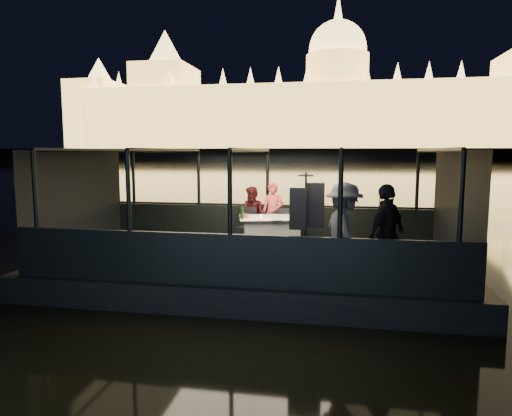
% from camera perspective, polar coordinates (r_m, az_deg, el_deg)
% --- Properties ---
extents(river_water, '(500.00, 500.00, 0.00)m').
position_cam_1_polar(river_water, '(89.36, 9.27, 5.14)').
color(river_water, black).
rests_on(river_water, ground).
extents(boat_hull, '(8.60, 4.40, 1.00)m').
position_cam_1_polar(boat_hull, '(9.87, -0.42, -9.25)').
color(boat_hull, black).
rests_on(boat_hull, river_water).
extents(boat_deck, '(8.00, 4.00, 0.04)m').
position_cam_1_polar(boat_deck, '(9.74, -0.43, -6.54)').
color(boat_deck, black).
rests_on(boat_deck, boat_hull).
extents(gunwale_port, '(8.00, 0.08, 0.90)m').
position_cam_1_polar(gunwale_port, '(11.58, 1.43, -2.00)').
color(gunwale_port, black).
rests_on(gunwale_port, boat_deck).
extents(gunwale_starboard, '(8.00, 0.08, 0.90)m').
position_cam_1_polar(gunwale_starboard, '(7.73, -3.23, -6.56)').
color(gunwale_starboard, black).
rests_on(gunwale_starboard, boat_deck).
extents(cabin_glass_port, '(8.00, 0.02, 1.40)m').
position_cam_1_polar(cabin_glass_port, '(11.46, 1.44, 3.69)').
color(cabin_glass_port, '#99B2B2').
rests_on(cabin_glass_port, gunwale_port).
extents(cabin_glass_starboard, '(8.00, 0.02, 1.40)m').
position_cam_1_polar(cabin_glass_starboard, '(7.55, -3.29, 1.96)').
color(cabin_glass_starboard, '#99B2B2').
rests_on(cabin_glass_starboard, gunwale_starboard).
extents(cabin_roof_glass, '(8.00, 4.00, 0.02)m').
position_cam_1_polar(cabin_roof_glass, '(9.47, -0.44, 7.23)').
color(cabin_roof_glass, '#99B2B2').
rests_on(cabin_roof_glass, boat_deck).
extents(end_wall_fore, '(0.02, 4.00, 2.30)m').
position_cam_1_polar(end_wall_fore, '(11.01, -21.35, 0.72)').
color(end_wall_fore, black).
rests_on(end_wall_fore, boat_deck).
extents(end_wall_aft, '(0.02, 4.00, 2.30)m').
position_cam_1_polar(end_wall_aft, '(9.63, 23.65, -0.22)').
color(end_wall_aft, black).
rests_on(end_wall_aft, boat_deck).
extents(canopy_ribs, '(8.00, 4.00, 2.30)m').
position_cam_1_polar(canopy_ribs, '(9.54, -0.43, 0.31)').
color(canopy_ribs, black).
rests_on(canopy_ribs, boat_deck).
extents(embankment, '(400.00, 140.00, 6.00)m').
position_cam_1_polar(embankment, '(219.32, 9.97, 6.44)').
color(embankment, '#423D33').
rests_on(embankment, ground).
extents(parliament_building, '(220.00, 32.00, 60.00)m').
position_cam_1_polar(parliament_building, '(186.17, 10.07, 15.00)').
color(parliament_building, '#F2D18C').
rests_on(parliament_building, embankment).
extents(dining_table_central, '(1.65, 1.36, 0.77)m').
position_cam_1_polar(dining_table_central, '(10.62, 1.89, -3.18)').
color(dining_table_central, silver).
rests_on(dining_table_central, boat_deck).
extents(chair_port_left, '(0.55, 0.55, 0.90)m').
position_cam_1_polar(chair_port_left, '(11.16, -1.08, -2.34)').
color(chair_port_left, black).
rests_on(chair_port_left, boat_deck).
extents(chair_port_right, '(0.44, 0.44, 0.89)m').
position_cam_1_polar(chair_port_right, '(11.03, 3.00, -2.46)').
color(chair_port_right, black).
rests_on(chair_port_right, boat_deck).
extents(coat_stand, '(0.64, 0.57, 1.91)m').
position_cam_1_polar(coat_stand, '(8.18, 6.18, -2.62)').
color(coat_stand, black).
rests_on(coat_stand, boat_deck).
extents(person_woman_coral, '(0.60, 0.46, 1.52)m').
position_cam_1_polar(person_woman_coral, '(11.28, 2.10, -0.70)').
color(person_woman_coral, '#E75457').
rests_on(person_woman_coral, boat_deck).
extents(person_man_maroon, '(0.82, 0.74, 1.41)m').
position_cam_1_polar(person_man_maroon, '(11.36, -0.41, -0.64)').
color(person_man_maroon, '#451318').
rests_on(person_man_maroon, boat_deck).
extents(passenger_stripe, '(1.00, 1.29, 1.76)m').
position_cam_1_polar(passenger_stripe, '(7.96, 10.92, -3.34)').
color(passenger_stripe, silver).
rests_on(passenger_stripe, boat_deck).
extents(passenger_dark, '(0.94, 1.08, 1.74)m').
position_cam_1_polar(passenger_dark, '(8.08, 15.98, -3.33)').
color(passenger_dark, black).
rests_on(passenger_dark, boat_deck).
extents(wine_bottle, '(0.08, 0.08, 0.32)m').
position_cam_1_polar(wine_bottle, '(10.24, -1.77, -0.56)').
color(wine_bottle, '#123317').
rests_on(wine_bottle, dining_table_central).
extents(bread_basket, '(0.26, 0.26, 0.08)m').
position_cam_1_polar(bread_basket, '(10.49, -1.48, -0.98)').
color(bread_basket, brown).
rests_on(bread_basket, dining_table_central).
extents(amber_candle, '(0.06, 0.06, 0.08)m').
position_cam_1_polar(amber_candle, '(10.26, 0.65, -1.16)').
color(amber_candle, orange).
rests_on(amber_candle, dining_table_central).
extents(plate_near, '(0.25, 0.25, 0.02)m').
position_cam_1_polar(plate_near, '(10.12, 2.64, -1.46)').
color(plate_near, white).
rests_on(plate_near, dining_table_central).
extents(plate_far, '(0.31, 0.31, 0.02)m').
position_cam_1_polar(plate_far, '(10.58, -1.38, -1.09)').
color(plate_far, silver).
rests_on(plate_far, dining_table_central).
extents(wine_glass_white, '(0.07, 0.07, 0.20)m').
position_cam_1_polar(wine_glass_white, '(10.24, -1.77, -0.86)').
color(wine_glass_white, silver).
rests_on(wine_glass_white, dining_table_central).
extents(wine_glass_red, '(0.07, 0.07, 0.17)m').
position_cam_1_polar(wine_glass_red, '(10.52, 2.16, -0.66)').
color(wine_glass_red, silver).
rests_on(wine_glass_red, dining_table_central).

